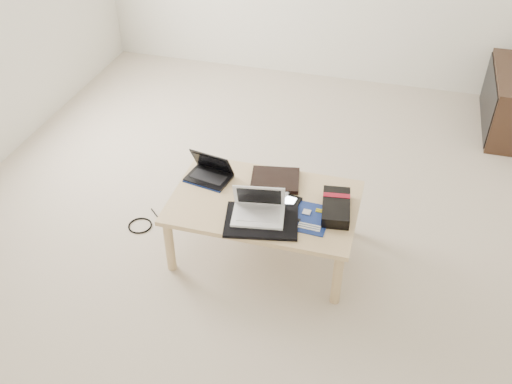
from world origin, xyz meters
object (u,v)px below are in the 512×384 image
(coffee_table, at_px, (264,207))
(white_laptop, at_px, (258,209))
(gpu_box, at_px, (336,207))
(netbook, at_px, (210,173))

(coffee_table, distance_m, white_laptop, 0.19)
(white_laptop, distance_m, gpu_box, 0.45)
(white_laptop, relative_size, gpu_box, 0.97)
(netbook, distance_m, gpu_box, 0.82)
(white_laptop, height_order, gpu_box, white_laptop)
(netbook, xyz_separation_m, gpu_box, (0.81, -0.12, -0.00))
(coffee_table, bearing_deg, white_laptop, -87.76)
(gpu_box, bearing_deg, white_laptop, -158.20)
(white_laptop, bearing_deg, netbook, 143.74)
(netbook, bearing_deg, white_laptop, -36.26)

